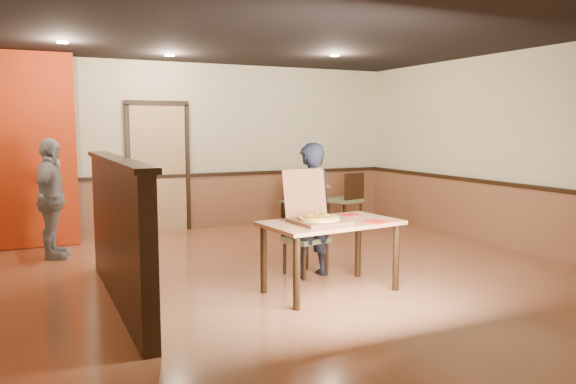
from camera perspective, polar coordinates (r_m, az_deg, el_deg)
name	(u,v)px	position (r m, az deg, el deg)	size (l,w,h in m)	color
floor	(293,275)	(6.68, 0.52, -8.45)	(7.00, 7.00, 0.00)	#B26A45
ceiling	(293,32)	(6.53, 0.54, 15.99)	(7.00, 7.00, 0.00)	black
wall_back	(204,147)	(9.72, -8.51, 4.59)	(7.00, 7.00, 0.00)	beige
wall_right	(516,151)	(8.58, 22.14, 3.90)	(7.00, 7.00, 0.00)	beige
wainscot_back	(206,202)	(9.78, -8.36, -0.99)	(7.00, 0.04, 0.90)	brown
chair_rail_back	(206,175)	(9.71, -8.37, 1.74)	(7.00, 0.06, 0.06)	black
wainscot_right	(511,217)	(8.64, 21.73, -2.40)	(0.04, 7.00, 0.90)	brown
chair_rail_right	(512,185)	(8.57, 21.77, 0.69)	(0.06, 7.00, 0.06)	black
back_door	(158,169)	(9.50, -13.02, 2.33)	(0.90, 0.06, 2.10)	tan
booth_partition	(118,230)	(5.75, -16.86, -3.70)	(0.20, 3.10, 1.44)	black
red_accent_panel	(16,151)	(8.81, -25.92, 3.78)	(1.60, 0.20, 2.78)	#AA2C0C
spot_a	(62,42)	(7.69, -21.94, 13.95)	(0.14, 0.14, 0.02)	#FFD5B2
spot_b	(170,55)	(8.61, -11.93, 13.46)	(0.14, 0.14, 0.02)	#FFD5B2
spot_c	(335,55)	(8.49, 4.77, 13.67)	(0.14, 0.14, 0.02)	#FFD5B2
main_table	(331,231)	(5.92, 4.35, -4.01)	(1.49, 0.95, 0.76)	#B2754B
diner_chair	(302,235)	(6.65, 1.45, -4.36)	(0.52, 0.52, 0.86)	#637544
side_chair_left	(300,201)	(9.29, 1.28, -0.90)	(0.50, 0.50, 0.95)	#637544
side_chair_right	(348,198)	(9.73, 6.10, -0.57)	(0.58, 0.58, 0.96)	#637544
side_table	(307,194)	(10.03, 1.97, -0.17)	(0.83, 0.83, 0.72)	#B2754B
diner	(310,210)	(6.49, 2.22, -1.86)	(0.57, 0.37, 1.56)	black
passerby	(51,199)	(8.02, -22.92, -0.62)	(0.94, 0.39, 1.59)	#9A9BA2
pizza_box	(316,216)	(5.79, 2.91, -2.46)	(0.54, 0.63, 0.53)	brown
pizza	(319,218)	(5.75, 3.20, -2.70)	(0.41, 0.41, 0.03)	#E5C153
napkin_near	(376,222)	(5.91, 8.95, -2.98)	(0.30, 0.30, 0.01)	red
napkin_far	(350,215)	(6.32, 6.29, -2.32)	(0.21, 0.21, 0.01)	red
condiment	(310,179)	(10.13, 2.20, 1.28)	(0.06, 0.06, 0.14)	brown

